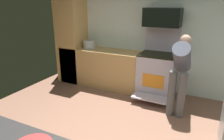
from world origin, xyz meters
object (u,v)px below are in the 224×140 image
object	(u,v)px
microwave	(162,17)
person_cook	(180,69)
stock_pot	(89,44)
oven_range	(157,74)

from	to	relation	value
microwave	person_cook	size ratio (longest dim) A/B	0.52
stock_pot	microwave	bearing A→B (deg)	2.66
oven_range	stock_pot	world-z (taller)	oven_range
microwave	stock_pot	size ratio (longest dim) A/B	2.60
oven_range	stock_pot	size ratio (longest dim) A/B	5.27
oven_range	microwave	xyz separation A→B (m)	(0.00, 0.09, 1.18)
microwave	person_cook	xyz separation A→B (m)	(0.53, -0.63, -0.83)
person_cook	microwave	bearing A→B (deg)	129.92
oven_range	person_cook	size ratio (longest dim) A/B	1.06
oven_range	person_cook	xyz separation A→B (m)	(0.53, -0.54, 0.34)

